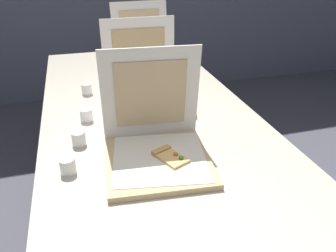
# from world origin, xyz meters

# --- Properties ---
(table) EXTENTS (0.96, 2.35, 0.75)m
(table) POSITION_xyz_m (0.00, 0.65, 0.71)
(table) COLOR #BCB29E
(table) RESTS_ON ground
(pizza_box_front) EXTENTS (0.40, 0.40, 0.38)m
(pizza_box_front) POSITION_xyz_m (-0.06, 0.35, 0.81)
(pizza_box_front) COLOR tan
(pizza_box_front) RESTS_ON table
(pizza_box_middle) EXTENTS (0.37, 0.38, 0.39)m
(pizza_box_middle) POSITION_xyz_m (0.01, 0.83, 0.81)
(pizza_box_middle) COLOR tan
(pizza_box_middle) RESTS_ON table
(pizza_box_back) EXTENTS (0.38, 0.44, 0.38)m
(pizza_box_back) POSITION_xyz_m (0.13, 1.35, 0.81)
(pizza_box_back) COLOR tan
(pizza_box_back) RESTS_ON table
(cup_white_near_center) EXTENTS (0.05, 0.05, 0.06)m
(cup_white_near_center) POSITION_xyz_m (-0.32, 0.52, 0.78)
(cup_white_near_center) COLOR white
(cup_white_near_center) RESTS_ON table
(cup_white_near_left) EXTENTS (0.05, 0.05, 0.06)m
(cup_white_near_left) POSITION_xyz_m (-0.37, 0.35, 0.78)
(cup_white_near_left) COLOR white
(cup_white_near_left) RESTS_ON table
(cup_white_mid) EXTENTS (0.05, 0.05, 0.06)m
(cup_white_mid) POSITION_xyz_m (-0.28, 0.72, 0.78)
(cup_white_mid) COLOR white
(cup_white_mid) RESTS_ON table
(cup_white_far) EXTENTS (0.05, 0.05, 0.06)m
(cup_white_far) POSITION_xyz_m (-0.26, 1.03, 0.78)
(cup_white_far) COLOR white
(cup_white_far) RESTS_ON table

